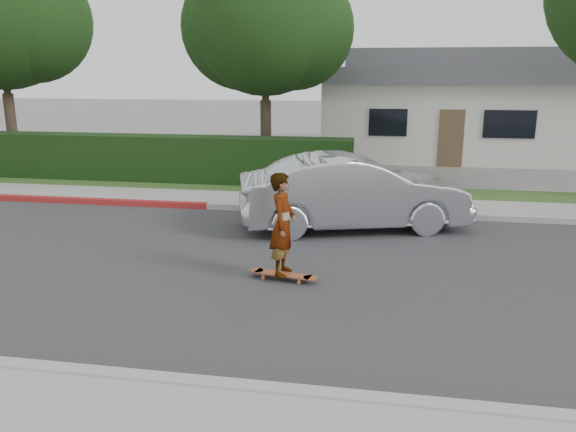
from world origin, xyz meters
name	(u,v)px	position (x,y,z in m)	size (l,w,h in m)	color
ground	(92,257)	(0.00, 0.00, 0.00)	(120.00, 120.00, 0.00)	slate
road	(92,257)	(0.00, 0.00, 0.01)	(60.00, 8.00, 0.01)	#2D2D30
curb_far	(171,205)	(0.00, 4.10, 0.07)	(60.00, 0.20, 0.15)	#9E9E99
sidewalk_far	(183,198)	(0.00, 5.00, 0.06)	(60.00, 1.60, 0.12)	gray
planting_strip	(201,187)	(0.00, 6.60, 0.05)	(60.00, 1.60, 0.10)	#2D4C1E
hedge	(116,158)	(-3.00, 7.20, 0.75)	(15.00, 1.00, 1.50)	black
tree_left	(1,15)	(-7.51, 8.69, 5.26)	(5.99, 5.21, 8.00)	#33261C
tree_center	(266,24)	(1.49, 9.19, 4.90)	(5.66, 4.84, 7.44)	#33261C
house	(447,104)	(8.00, 16.00, 2.10)	(10.60, 8.60, 4.30)	beige
skateboard	(283,275)	(3.82, -0.60, 0.11)	(1.24, 0.47, 0.11)	#C45735
skateboarder	(283,224)	(3.82, -0.60, 0.99)	(0.63, 0.41, 1.72)	white
car_silver	(353,193)	(4.78, 2.87, 0.83)	(1.75, 5.02, 1.65)	#B1B3B9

